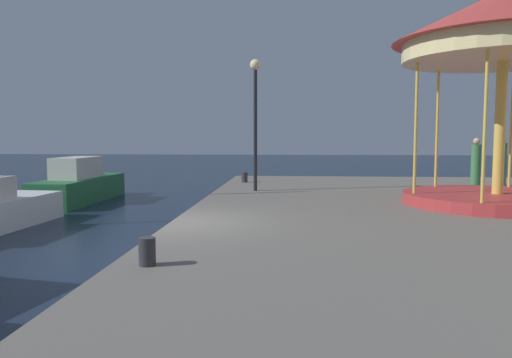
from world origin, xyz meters
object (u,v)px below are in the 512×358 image
bollard_center (147,251)px  person_near_carousel (501,164)px  motorboat_green (79,185)px  lamp_post_mid_promenade (255,101)px  bollard_north (245,177)px  person_by_the_water (476,164)px  carousel (503,44)px

bollard_center → person_near_carousel: size_ratio=0.22×
motorboat_green → person_near_carousel: size_ratio=3.07×
lamp_post_mid_promenade → bollard_north: 4.15m
bollard_center → person_by_the_water: bearing=53.5°
bollard_north → lamp_post_mid_promenade: bearing=-77.7°
carousel → person_by_the_water: size_ratio=3.19×
motorboat_green → bollard_center: bearing=-62.5°
carousel → person_near_carousel: carousel is taller
carousel → bollard_north: carousel is taller
lamp_post_mid_promenade → bollard_center: bearing=-94.7°
motorboat_green → carousel: (13.93, -5.67, 4.31)m
motorboat_green → carousel: 15.64m
lamp_post_mid_promenade → person_by_the_water: bearing=13.9°
bollard_center → person_by_the_water: size_ratio=0.23×
carousel → bollard_center: carousel is taller
bollard_center → lamp_post_mid_promenade: bearing=85.3°
lamp_post_mid_promenade → bollard_center: size_ratio=10.87×
carousel → bollard_center: (-7.47, -6.75, -3.99)m
bollard_center → person_by_the_water: (8.66, 11.71, 0.63)m
bollard_center → bollard_north: 12.78m
motorboat_green → person_near_carousel: 15.87m
motorboat_green → person_near_carousel: person_near_carousel is taller
lamp_post_mid_promenade → person_near_carousel: 8.89m
carousel → lamp_post_mid_promenade: bearing=155.7°
motorboat_green → person_near_carousel: (15.79, -1.28, 0.99)m
person_by_the_water → motorboat_green: bearing=177.3°
person_near_carousel → person_by_the_water: bearing=139.8°
person_near_carousel → bollard_center: bearing=-129.9°
carousel → lamp_post_mid_promenade: 7.41m
motorboat_green → carousel: size_ratio=1.00×
carousel → person_near_carousel: bearing=67.1°
carousel → lamp_post_mid_promenade: size_ratio=1.29×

